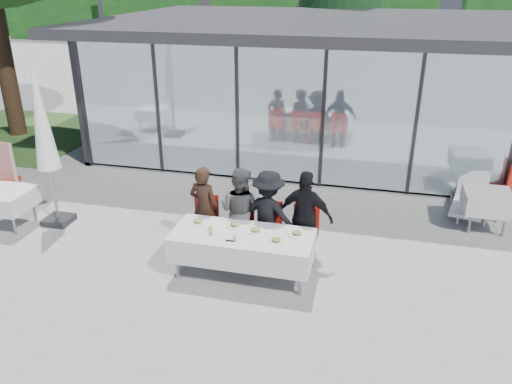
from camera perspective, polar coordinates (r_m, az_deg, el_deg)
ground at (r=8.30m, az=-3.45°, el=-9.44°), size 90.00×90.00×0.00m
pavilion at (r=14.98m, az=13.52°, el=13.90°), size 14.80×8.80×3.44m
treeline at (r=34.94m, az=7.40°, el=19.67°), size 62.50×2.00×4.40m
dining_table at (r=8.03m, az=-1.54°, el=-6.12°), size 2.26×0.96×0.75m
diner_a at (r=8.79m, az=-5.94°, el=-1.81°), size 0.66×0.66×1.53m
diner_chair_a at (r=8.90m, az=-5.84°, el=-3.08°), size 0.44×0.44×0.97m
diner_b at (r=8.60m, az=-1.84°, el=-2.14°), size 0.92×0.92×1.57m
diner_chair_b at (r=8.72m, az=-1.79°, el=-3.56°), size 0.44×0.44×0.97m
diner_c at (r=8.49m, az=1.41°, el=-2.53°), size 1.19×1.19×1.56m
diner_chair_c at (r=8.62m, az=1.42°, el=-3.92°), size 0.44×0.44×0.97m
diner_d at (r=8.38m, az=5.68°, el=-2.82°), size 1.08×1.08×1.61m
diner_chair_d at (r=8.52m, az=5.62°, el=-4.37°), size 0.44×0.44×0.97m
plate_a at (r=8.31m, az=-6.64°, el=-3.36°), size 0.28×0.28×0.07m
plate_b at (r=8.15m, az=-2.48°, el=-3.77°), size 0.28×0.28×0.07m
plate_c at (r=7.97m, az=-0.01°, el=-4.41°), size 0.28×0.28×0.07m
plate_d at (r=7.91m, az=4.69°, el=-4.75°), size 0.28×0.28×0.07m
plate_extra at (r=7.70m, az=2.32°, el=-5.54°), size 0.28×0.28×0.07m
juice_bottle at (r=7.92m, az=-5.22°, el=-4.35°), size 0.06×0.06×0.14m
drinking_glasses at (r=7.73m, az=-2.32°, el=-5.17°), size 0.07×0.07×0.10m
folded_eyeglasses at (r=7.72m, az=-2.97°, el=-5.59°), size 0.14×0.03×0.01m
spare_table_left at (r=10.68m, az=-26.53°, el=-0.80°), size 0.86×0.86×0.74m
spare_table_right at (r=10.46m, az=24.92°, el=-0.99°), size 0.86×0.86×0.74m
spare_chair_b at (r=11.64m, az=26.89°, el=0.96°), size 0.62×0.62×0.97m
market_umbrella at (r=9.99m, az=-23.18°, el=6.56°), size 0.50×0.50×3.00m
lounger at (r=11.23m, az=23.23°, el=-0.71°), size 0.90×1.44×0.72m
grass_patch at (r=17.11m, az=-25.47°, el=6.04°), size 5.00×5.00×0.02m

